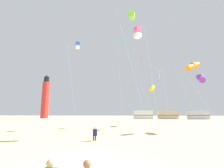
# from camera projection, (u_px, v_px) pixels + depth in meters

# --- Properties ---
(ground) EXTENTS (200.00, 200.00, 0.00)m
(ground) POSITION_uv_depth(u_px,v_px,m) (85.00, 166.00, 7.09)
(ground) COLOR beige
(kite_flyer_standing) EXTENTS (0.41, 0.55, 1.16)m
(kite_flyer_standing) POSITION_uv_depth(u_px,v_px,m) (95.00, 133.00, 13.25)
(kite_flyer_standing) COLOR navy
(kite_flyer_standing) RESTS_ON ground
(kite_diamond_cyan) EXTENTS (1.62, 1.62, 13.40)m
(kite_diamond_cyan) POSITION_uv_depth(u_px,v_px,m) (124.00, 43.00, 24.66)
(kite_diamond_cyan) COLOR silver
(kite_diamond_cyan) RESTS_ON ground
(kite_diamond_magenta) EXTENTS (3.17, 2.27, 11.48)m
(kite_diamond_magenta) POSITION_uv_depth(u_px,v_px,m) (141.00, 60.00, 27.20)
(kite_diamond_magenta) COLOR silver
(kite_diamond_magenta) RESTS_ON ground
(kite_box_blue) EXTENTS (2.28, 1.96, 14.31)m
(kite_box_blue) POSITION_uv_depth(u_px,v_px,m) (78.00, 46.00, 28.49)
(kite_box_blue) COLOR silver
(kite_box_blue) RESTS_ON ground
(kite_tube_gold) EXTENTS (3.16, 3.37, 7.16)m
(kite_tube_gold) POSITION_uv_depth(u_px,v_px,m) (152.00, 88.00, 28.83)
(kite_tube_gold) COLOR silver
(kite_tube_gold) RESTS_ON ground
(kite_diamond_white) EXTENTS (1.78, 1.78, 8.49)m
(kite_diamond_white) POSITION_uv_depth(u_px,v_px,m) (160.00, 73.00, 23.87)
(kite_diamond_white) COLOR silver
(kite_diamond_white) RESTS_ON ground
(kite_tube_orange) EXTENTS (3.21, 3.03, 8.55)m
(kite_tube_orange) POSITION_uv_depth(u_px,v_px,m) (193.00, 66.00, 20.03)
(kite_tube_orange) COLOR silver
(kite_tube_orange) RESTS_ON ground
(kite_tube_lime) EXTENTS (3.26, 3.13, 14.40)m
(kite_tube_lime) POSITION_uv_depth(u_px,v_px,m) (132.00, 15.00, 19.59)
(kite_tube_lime) COLOR silver
(kite_tube_lime) RESTS_ON ground
(kite_tube_violet) EXTENTS (3.25, 3.39, 7.08)m
(kite_tube_violet) POSITION_uv_depth(u_px,v_px,m) (201.00, 78.00, 20.03)
(kite_tube_violet) COLOR silver
(kite_tube_violet) RESTS_ON ground
(kite_box_rainbow) EXTENTS (2.36, 2.36, 11.04)m
(kite_box_rainbow) POSITION_uv_depth(u_px,v_px,m) (138.00, 33.00, 17.07)
(kite_box_rainbow) COLOR silver
(kite_box_rainbow) RESTS_ON ground
(lighthouse_distant) EXTENTS (2.80, 2.80, 16.80)m
(lighthouse_distant) POSITION_uv_depth(u_px,v_px,m) (45.00, 98.00, 63.63)
(lighthouse_distant) COLOR red
(lighthouse_distant) RESTS_ON ground
(rv_van_white) EXTENTS (6.57, 2.72, 2.80)m
(rv_van_white) POSITION_uv_depth(u_px,v_px,m) (143.00, 115.00, 55.43)
(rv_van_white) COLOR white
(rv_van_white) RESTS_ON ground
(rv_van_tan) EXTENTS (6.55, 2.66, 2.80)m
(rv_van_tan) POSITION_uv_depth(u_px,v_px,m) (168.00, 115.00, 54.76)
(rv_van_tan) COLOR #C6B28C
(rv_van_tan) RESTS_ON ground
(rv_van_silver) EXTENTS (6.56, 2.70, 2.80)m
(rv_van_silver) POSITION_uv_depth(u_px,v_px,m) (198.00, 115.00, 52.90)
(rv_van_silver) COLOR #B7BABF
(rv_van_silver) RESTS_ON ground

